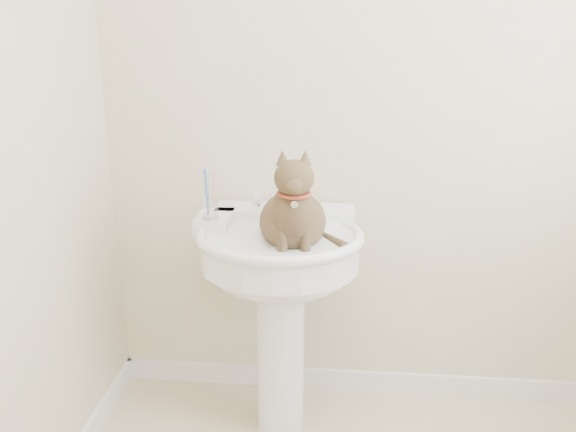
# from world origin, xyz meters

# --- Properties ---
(wall_back) EXTENTS (2.20, 0.00, 2.50)m
(wall_back) POSITION_xyz_m (0.00, 1.10, 1.25)
(wall_back) COLOR beige
(wall_back) RESTS_ON ground
(baseboard_back) EXTENTS (2.20, 0.02, 0.09)m
(baseboard_back) POSITION_xyz_m (0.00, 1.09, 0.04)
(baseboard_back) COLOR white
(baseboard_back) RESTS_ON floor
(pedestal_sink) EXTENTS (0.62, 0.61, 0.86)m
(pedestal_sink) POSITION_xyz_m (-0.37, 0.81, 0.68)
(pedestal_sink) COLOR white
(pedestal_sink) RESTS_ON floor
(faucet) EXTENTS (0.28, 0.12, 0.14)m
(faucet) POSITION_xyz_m (-0.37, 0.96, 0.90)
(faucet) COLOR silver
(faucet) RESTS_ON pedestal_sink
(soap_bar) EXTENTS (0.09, 0.06, 0.03)m
(soap_bar) POSITION_xyz_m (-0.29, 1.05, 0.87)
(soap_bar) COLOR #DB5916
(soap_bar) RESTS_ON pedestal_sink
(toothbrush_cup) EXTENTS (0.07, 0.07, 0.19)m
(toothbrush_cup) POSITION_xyz_m (-0.63, 0.83, 0.91)
(toothbrush_cup) COLOR silver
(toothbrush_cup) RESTS_ON pedestal_sink
(cat) EXTENTS (0.26, 0.32, 0.47)m
(cat) POSITION_xyz_m (-0.32, 0.73, 0.92)
(cat) COLOR brown
(cat) RESTS_ON pedestal_sink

